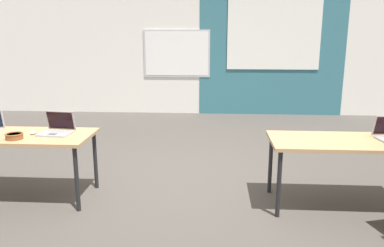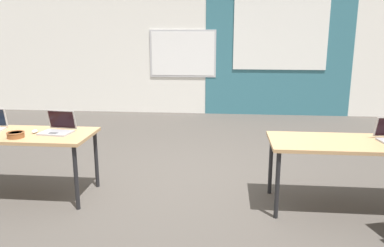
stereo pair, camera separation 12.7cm
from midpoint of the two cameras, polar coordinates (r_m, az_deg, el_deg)
The scene contains 7 objects.
ground_plane at distance 4.76m, azimuth -2.00°, elevation -8.54°, with size 24.00×24.00×0.00m.
back_wall_assembly at distance 8.60m, azimuth 1.04°, elevation 10.91°, with size 10.00×0.27×2.80m.
desk_near_left at distance 4.52m, azimuth -25.56°, elevation -2.23°, with size 1.60×0.70×0.72m.
desk_near_right at distance 4.16m, azimuth 21.82°, elevation -3.14°, with size 1.60×0.70×0.72m.
laptop_near_left_inner at distance 4.36m, azimuth -20.52°, elevation -0.79°, with size 0.36×0.32×0.23m.
mouse_near_left_inner at distance 4.44m, azimuth -23.61°, elevation -1.26°, with size 0.07×0.11×0.03m.
snack_bowl at distance 4.31m, azimuth -26.03°, elevation -1.69°, with size 0.18×0.18×0.06m.
Camera 1 is at (0.38, -4.40, 1.77)m, focal length 35.33 mm.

